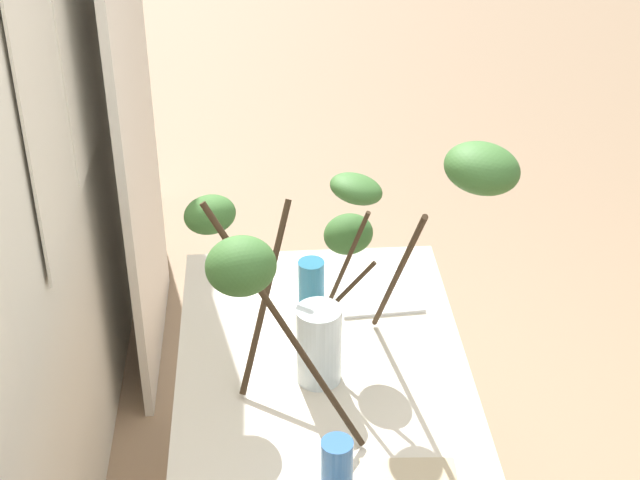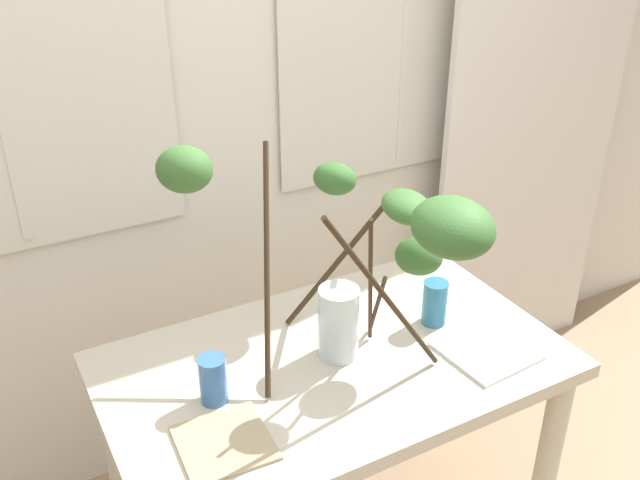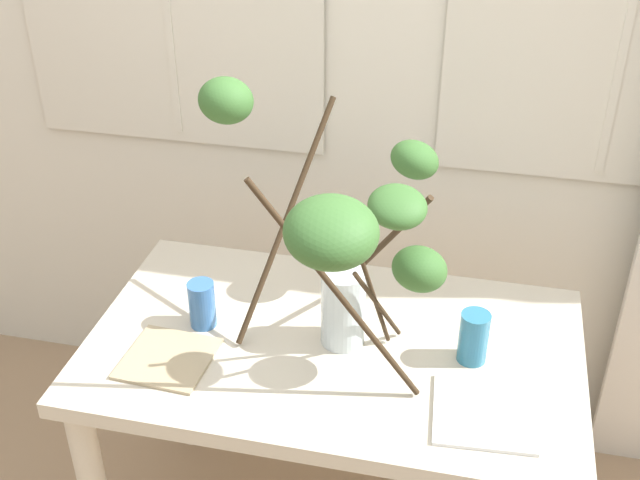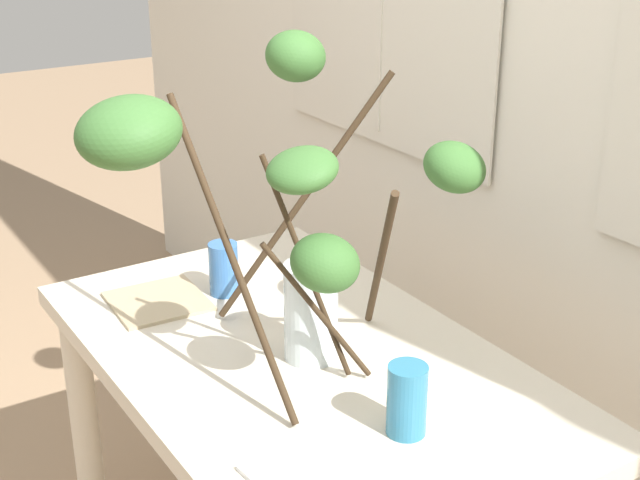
{
  "view_description": "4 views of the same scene",
  "coord_description": "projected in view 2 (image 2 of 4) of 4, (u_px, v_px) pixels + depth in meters",
  "views": [
    {
      "loc": [
        -1.86,
        0.14,
        2.33
      ],
      "look_at": [
        0.04,
        0.01,
        1.17
      ],
      "focal_mm": 54.24,
      "sensor_mm": 36.0,
      "label": 1
    },
    {
      "loc": [
        -0.79,
        -1.36,
        1.98
      ],
      "look_at": [
        -0.04,
        0.01,
        1.16
      ],
      "focal_mm": 39.85,
      "sensor_mm": 36.0,
      "label": 2
    },
    {
      "loc": [
        0.31,
        -1.56,
        2.07
      ],
      "look_at": [
        -0.03,
        -0.02,
        1.09
      ],
      "focal_mm": 44.61,
      "sensor_mm": 36.0,
      "label": 3
    },
    {
      "loc": [
        1.43,
        -0.86,
        1.72
      ],
      "look_at": [
        -0.02,
        0.06,
        1.02
      ],
      "focal_mm": 50.74,
      "sensor_mm": 36.0,
      "label": 4
    }
  ],
  "objects": [
    {
      "name": "curtain_sheer_side",
      "position": [
        540.0,
        87.0,
        2.7
      ],
      "size": [
        0.87,
        0.03,
        2.45
      ],
      "primitive_type": "cube",
      "color": "silver",
      "rests_on": "ground"
    },
    {
      "name": "drinking_glass_blue_right",
      "position": [
        435.0,
        303.0,
        2.08
      ],
      "size": [
        0.07,
        0.07,
        0.14
      ],
      "primitive_type": "cylinder",
      "color": "teal",
      "rests_on": "dining_table"
    },
    {
      "name": "plate_square_right",
      "position": [
        486.0,
        351.0,
        1.98
      ],
      "size": [
        0.24,
        0.24,
        0.01
      ],
      "primitive_type": "cube",
      "rotation": [
        0.0,
        0.0,
        0.07
      ],
      "color": "white",
      "rests_on": "dining_table"
    },
    {
      "name": "vase_with_branches",
      "position": [
        353.0,
        243.0,
        1.75
      ],
      "size": [
        0.71,
        0.82,
        0.63
      ],
      "color": "silver",
      "rests_on": "dining_table"
    },
    {
      "name": "back_wall_with_windows",
      "position": [
        220.0,
        87.0,
        2.26
      ],
      "size": [
        4.79,
        0.14,
        2.68
      ],
      "color": "silver",
      "rests_on": "ground"
    },
    {
      "name": "drinking_glass_blue_left",
      "position": [
        214.0,
        381.0,
        1.77
      ],
      "size": [
        0.07,
        0.07,
        0.13
      ],
      "primitive_type": "cylinder",
      "color": "#386BAD",
      "rests_on": "dining_table"
    },
    {
      "name": "plate_square_left",
      "position": [
        224.0,
        442.0,
        1.66
      ],
      "size": [
        0.22,
        0.22,
        0.01
      ],
      "primitive_type": "cube",
      "rotation": [
        0.0,
        0.0,
        -0.06
      ],
      "color": "tan",
      "rests_on": "dining_table"
    },
    {
      "name": "dining_table",
      "position": [
        334.0,
        394.0,
        2.01
      ],
      "size": [
        1.25,
        0.74,
        0.78
      ],
      "color": "beige",
      "rests_on": "ground"
    }
  ]
}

